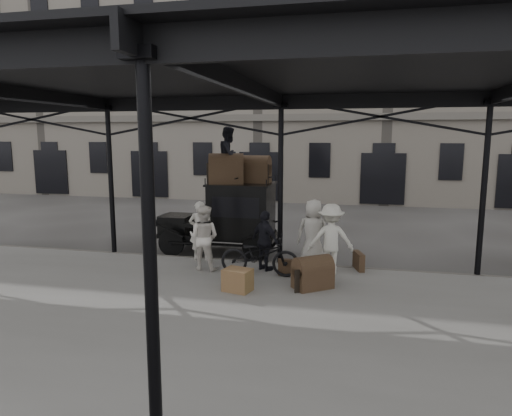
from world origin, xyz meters
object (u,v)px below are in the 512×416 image
at_px(taxi, 232,215).
at_px(porter_official, 265,241).
at_px(porter_left, 200,231).
at_px(steamer_trunk_roof_near, 226,171).
at_px(bicycle, 260,255).
at_px(steamer_trunk_platform, 313,275).

height_order(taxi, porter_official, taxi).
distance_m(taxi, porter_left, 1.51).
xyz_separation_m(porter_left, steamer_trunk_roof_near, (0.44, 1.15, 1.57)).
distance_m(taxi, porter_official, 2.48).
xyz_separation_m(bicycle, steamer_trunk_roof_near, (-1.49, 2.20, 1.89)).
bearing_deg(steamer_trunk_platform, taxi, 94.55).
xyz_separation_m(porter_left, porter_official, (1.97, -0.59, -0.05)).
relative_size(porter_left, porter_official, 1.07).
xyz_separation_m(taxi, porter_left, (-0.52, -1.39, -0.23)).
distance_m(bicycle, steamer_trunk_roof_near, 3.26).
height_order(taxi, steamer_trunk_platform, taxi).
distance_m(porter_official, steamer_trunk_roof_near, 2.83).
relative_size(porter_left, steamer_trunk_platform, 1.94).
xyz_separation_m(porter_official, steamer_trunk_platform, (1.34, -1.13, -0.46)).
xyz_separation_m(taxi, bicycle, (1.41, -2.45, -0.54)).
height_order(porter_left, steamer_trunk_roof_near, steamer_trunk_roof_near).
xyz_separation_m(bicycle, steamer_trunk_platform, (1.38, -0.67, -0.20)).
bearing_deg(porter_official, steamer_trunk_platform, 175.30).
bearing_deg(porter_left, steamer_trunk_roof_near, -127.62).
bearing_deg(porter_official, steamer_trunk_roof_near, -13.24).
distance_m(taxi, steamer_trunk_roof_near, 1.37).
relative_size(taxi, bicycle, 1.87).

